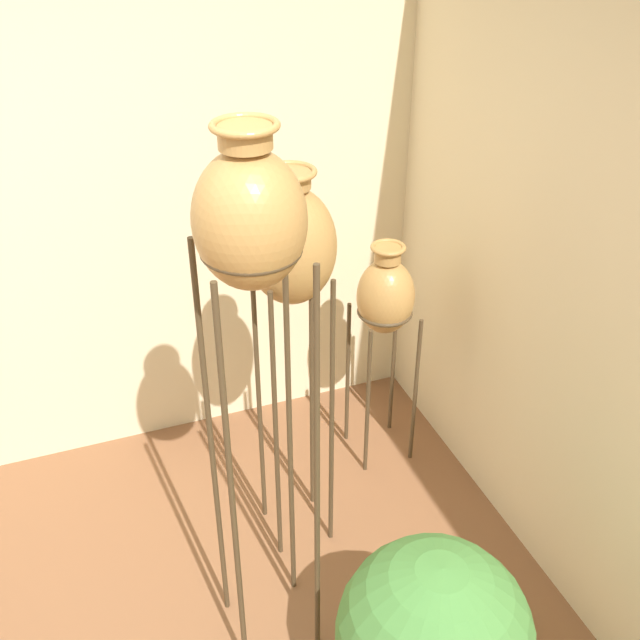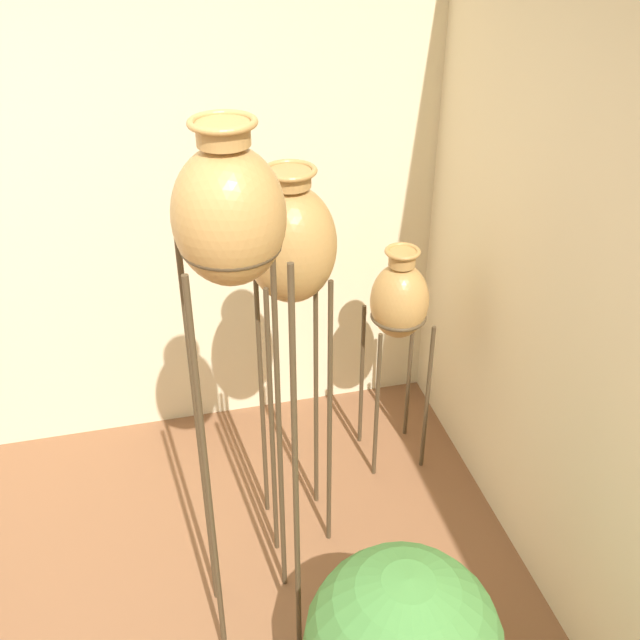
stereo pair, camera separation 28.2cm
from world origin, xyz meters
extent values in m
cube|color=beige|center=(0.00, 2.02, 1.35)|extent=(7.98, 0.06, 2.70)
cylinder|color=#473823|center=(0.68, 0.51, 0.82)|extent=(0.02, 0.02, 1.65)
cylinder|color=#473823|center=(0.97, 0.51, 0.82)|extent=(0.02, 0.02, 1.65)
cylinder|color=#473823|center=(0.68, 0.79, 0.82)|extent=(0.02, 0.02, 1.65)
cylinder|color=#473823|center=(0.97, 0.79, 0.82)|extent=(0.02, 0.02, 1.65)
torus|color=#473823|center=(0.83, 0.65, 1.65)|extent=(0.29, 0.29, 0.02)
ellipsoid|color=#B28447|center=(0.83, 0.65, 1.74)|extent=(0.32, 0.32, 0.41)
cylinder|color=#B28447|center=(0.83, 0.65, 1.97)|extent=(0.14, 0.14, 0.06)
torus|color=#B28447|center=(0.83, 0.65, 2.00)|extent=(0.19, 0.19, 0.02)
cylinder|color=#473823|center=(0.97, 0.99, 0.65)|extent=(0.02, 0.02, 1.31)
cylinder|color=#473823|center=(1.21, 0.99, 0.65)|extent=(0.02, 0.02, 1.31)
cylinder|color=#473823|center=(0.97, 1.22, 0.65)|extent=(0.02, 0.02, 1.31)
cylinder|color=#473823|center=(1.21, 1.22, 0.65)|extent=(0.02, 0.02, 1.31)
torus|color=#473823|center=(1.09, 1.11, 1.31)|extent=(0.24, 0.24, 0.02)
ellipsoid|color=#B28447|center=(1.09, 1.11, 1.41)|extent=(0.33, 0.33, 0.44)
cylinder|color=#B28447|center=(1.09, 1.11, 1.66)|extent=(0.15, 0.15, 0.06)
torus|color=#B28447|center=(1.09, 1.11, 1.68)|extent=(0.19, 0.19, 0.02)
cylinder|color=#473823|center=(1.53, 1.33, 0.41)|extent=(0.02, 0.02, 0.82)
cylinder|color=#473823|center=(1.77, 1.33, 0.41)|extent=(0.02, 0.02, 0.82)
cylinder|color=#473823|center=(1.53, 1.58, 0.41)|extent=(0.02, 0.02, 0.82)
cylinder|color=#473823|center=(1.77, 1.58, 0.41)|extent=(0.02, 0.02, 0.82)
torus|color=#473823|center=(1.65, 1.46, 0.82)|extent=(0.26, 0.26, 0.02)
ellipsoid|color=#B28447|center=(1.65, 1.46, 0.90)|extent=(0.26, 0.26, 0.36)
cylinder|color=#B28447|center=(1.65, 1.46, 1.11)|extent=(0.12, 0.12, 0.07)
torus|color=#B28447|center=(1.65, 1.46, 1.14)|extent=(0.16, 0.16, 0.02)
camera|label=1|loc=(0.35, -1.18, 2.59)|focal=42.00mm
camera|label=2|loc=(0.62, -1.26, 2.59)|focal=42.00mm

